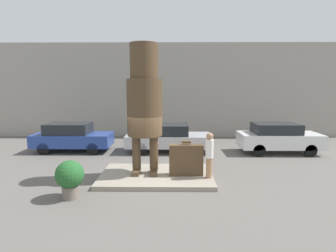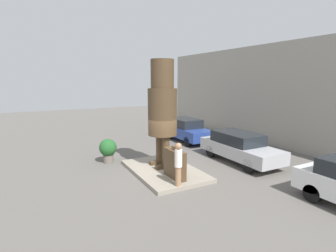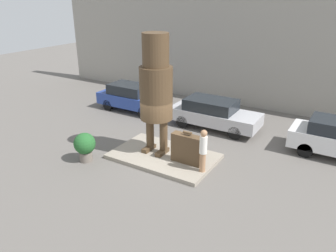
# 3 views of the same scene
# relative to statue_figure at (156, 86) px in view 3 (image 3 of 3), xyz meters

# --- Properties ---
(ground_plane) EXTENTS (60.00, 60.00, 0.00)m
(ground_plane) POSITION_rel_statue_figure_xyz_m (0.45, -0.14, -3.17)
(ground_plane) COLOR #605B56
(pedestal) EXTENTS (4.47, 2.81, 0.17)m
(pedestal) POSITION_rel_statue_figure_xyz_m (0.45, -0.14, -3.08)
(pedestal) COLOR gray
(pedestal) RESTS_ON ground_plane
(building_backdrop) EXTENTS (28.00, 0.60, 6.70)m
(building_backdrop) POSITION_rel_statue_figure_xyz_m (0.45, 8.88, 0.18)
(building_backdrop) COLOR gray
(building_backdrop) RESTS_ON ground_plane
(statue_figure) EXTENTS (1.39, 1.39, 5.13)m
(statue_figure) POSITION_rel_statue_figure_xyz_m (0.00, 0.00, 0.00)
(statue_figure) COLOR #4C3823
(statue_figure) RESTS_ON pedestal
(giant_suitcase) EXTENTS (1.33, 0.40, 1.40)m
(giant_suitcase) POSITION_rel_statue_figure_xyz_m (1.64, -0.24, -2.37)
(giant_suitcase) COLOR #4C3823
(giant_suitcase) RESTS_ON pedestal
(tourist) EXTENTS (0.30, 0.30, 1.77)m
(tourist) POSITION_rel_statue_figure_xyz_m (2.51, -0.56, -2.03)
(tourist) COLOR #A87A56
(tourist) RESTS_ON pedestal
(parked_car_blue) EXTENTS (4.32, 1.72, 1.62)m
(parked_car_blue) POSITION_rel_statue_figure_xyz_m (-4.57, 4.19, -2.32)
(parked_car_blue) COLOR #284293
(parked_car_blue) RESTS_ON ground_plane
(parked_car_silver) EXTENTS (4.74, 1.85, 1.57)m
(parked_car_silver) POSITION_rel_statue_figure_xyz_m (0.84, 4.17, -2.34)
(parked_car_silver) COLOR #B7B7BC
(parked_car_silver) RESTS_ON ground_plane
(planter_pot) EXTENTS (0.92, 0.92, 1.28)m
(planter_pot) POSITION_rel_statue_figure_xyz_m (-2.28, -2.09, -2.43)
(planter_pot) COLOR #70665B
(planter_pot) RESTS_ON ground_plane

